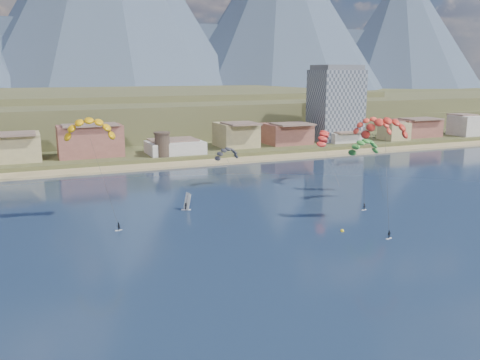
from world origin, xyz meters
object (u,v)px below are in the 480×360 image
object	(u,v)px
buoy	(342,231)
kitesurfer_yellow	(89,126)
windsurfer	(186,205)
kitesurfer_green	(364,145)
kitesurfer_orange	(386,125)
watchtower	(162,144)
apartment_tower	(336,104)

from	to	relation	value
buoy	kitesurfer_yellow	bearing A→B (deg)	147.46
windsurfer	kitesurfer_green	bearing A→B (deg)	-9.98
kitesurfer_orange	kitesurfer_yellow	bearing A→B (deg)	156.94
kitesurfer_yellow	kitesurfer_green	world-z (taller)	kitesurfer_yellow
kitesurfer_yellow	windsurfer	xyz separation A→B (m)	(20.41, -0.46, -18.93)
kitesurfer_green	windsurfer	size ratio (longest dim) A/B	4.40
watchtower	windsurfer	world-z (taller)	watchtower
apartment_tower	kitesurfer_yellow	distance (m)	135.79
apartment_tower	buoy	xyz separation A→B (m)	(-67.14, -105.95, -17.70)
kitesurfer_yellow	buoy	distance (m)	56.06
watchtower	buoy	world-z (taller)	watchtower
kitesurfer_yellow	apartment_tower	bearing A→B (deg)	34.95
kitesurfer_green	buoy	distance (m)	30.99
windsurfer	buoy	world-z (taller)	windsurfer
kitesurfer_yellow	windsurfer	size ratio (longest dim) A/B	6.07
kitesurfer_green	windsurfer	world-z (taller)	kitesurfer_green
watchtower	kitesurfer_green	bearing A→B (deg)	-65.92
apartment_tower	kitesurfer_yellow	bearing A→B (deg)	-145.05
kitesurfer_green	kitesurfer_yellow	bearing A→B (deg)	172.78
buoy	apartment_tower	bearing A→B (deg)	57.64
apartment_tower	kitesurfer_orange	bearing A→B (deg)	-118.23
kitesurfer_green	kitesurfer_orange	bearing A→B (deg)	-112.90
kitesurfer_orange	buoy	bearing A→B (deg)	-161.86
watchtower	windsurfer	xyz separation A→B (m)	(-10.87, -64.24, -5.14)
kitesurfer_yellow	kitesurfer_orange	world-z (taller)	kitesurfer_orange
apartment_tower	kitesurfer_green	xyz separation A→B (m)	(-47.91, -85.81, -4.09)
kitesurfer_orange	buoy	distance (m)	24.10
apartment_tower	kitesurfer_green	size ratio (longest dim) A/B	1.88
windsurfer	buoy	xyz separation A→B (m)	(23.73, -27.70, -1.11)
apartment_tower	buoy	world-z (taller)	apartment_tower
apartment_tower	buoy	bearing A→B (deg)	-122.36
kitesurfer_green	windsurfer	distance (m)	45.38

